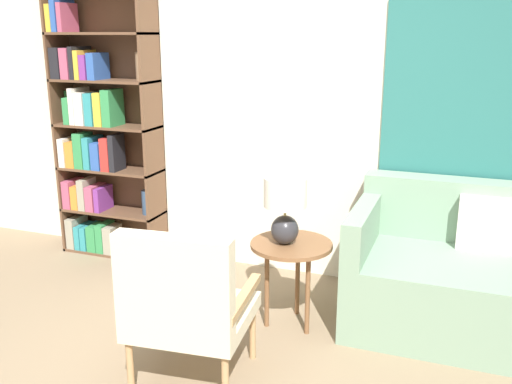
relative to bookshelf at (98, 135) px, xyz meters
The scene contains 5 objects.
wall_back 1.76m from the bookshelf, ahead, with size 6.40×0.08×2.70m.
bookshelf is the anchor object (origin of this frame).
armchair 2.24m from the bookshelf, 44.30° to the right, with size 0.65×0.65×0.90m.
side_table 2.04m from the bookshelf, 19.86° to the right, with size 0.51×0.51×0.55m.
table_lamp 1.96m from the bookshelf, 20.90° to the right, with size 0.26×0.26×0.42m.
Camera 1 is at (1.18, -2.00, 1.80)m, focal length 40.00 mm.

